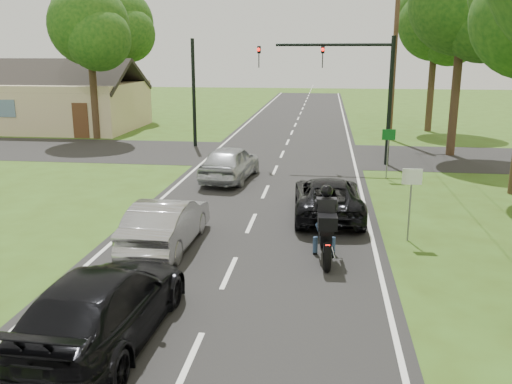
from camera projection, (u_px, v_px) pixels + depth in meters
ground at (229, 273)px, 13.36m from camera, size 140.00×140.00×0.00m
road at (271, 180)px, 22.96m from camera, size 8.00×100.00×0.01m
cross_road at (282, 154)px, 28.72m from camera, size 60.00×7.00×0.01m
motorcycle_rider at (326, 231)px, 14.01m from camera, size 0.67×2.35×2.02m
dark_suv at (328, 197)px, 17.80m from camera, size 2.38×4.76×1.29m
silver_sedan at (166, 223)px, 14.95m from camera, size 1.54×4.21×1.38m
silver_suv at (230, 163)px, 22.82m from camera, size 2.21×4.54×1.49m
dark_car_behind at (103, 305)px, 10.03m from camera, size 2.17×5.03×1.44m
traffic_signal at (351, 77)px, 25.34m from camera, size 6.38×0.44×6.00m
signal_pole_far at (194, 93)px, 30.53m from camera, size 0.20×0.20×6.00m
utility_pole_far at (394, 55)px, 32.43m from camera, size 1.60×0.28×10.00m
sign_white at (411, 187)px, 15.23m from camera, size 0.55×0.07×2.12m
sign_green at (388, 142)px, 22.89m from camera, size 0.55×0.07×2.12m
tree_row_d at (471, 6)px, 26.44m from camera, size 5.76×5.58×10.45m
tree_row_e at (441, 27)px, 35.21m from camera, size 5.28×5.12×9.61m
tree_left_near at (92, 30)px, 32.16m from camera, size 5.12×4.96×9.22m
tree_left_far at (121, 27)px, 41.83m from camera, size 5.76×5.58×10.14m
house at (64, 103)px, 37.94m from camera, size 10.20×8.00×4.84m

